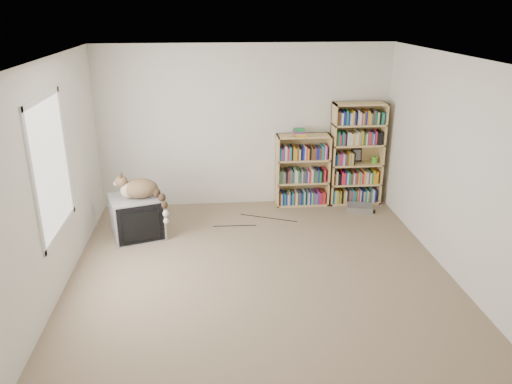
{
  "coord_description": "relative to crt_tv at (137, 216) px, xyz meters",
  "views": [
    {
      "loc": [
        -0.53,
        -5.03,
        3.02
      ],
      "look_at": [
        0.02,
        1.0,
        0.74
      ],
      "focal_mm": 35.0,
      "sensor_mm": 36.0,
      "label": 1
    }
  ],
  "objects": [
    {
      "name": "bookcase_tall",
      "position": [
        3.33,
        0.98,
        0.49
      ],
      "size": [
        0.81,
        0.3,
        1.62
      ],
      "color": "tan",
      "rests_on": "floor"
    },
    {
      "name": "wall_right",
      "position": [
        3.84,
        -1.38,
        0.96
      ],
      "size": [
        0.02,
        5.0,
        2.5
      ],
      "primitive_type": "cube",
      "color": "silver",
      "rests_on": "floor"
    },
    {
      "name": "wall_front",
      "position": [
        1.59,
        -3.88,
        0.96
      ],
      "size": [
        4.5,
        0.02,
        2.5
      ],
      "primitive_type": "cube",
      "color": "silver",
      "rests_on": "floor"
    },
    {
      "name": "cat",
      "position": [
        0.13,
        -0.08,
        0.39
      ],
      "size": [
        0.72,
        0.52,
        0.58
      ],
      "rotation": [
        0.0,
        0.0,
        0.05
      ],
      "color": "#362216",
      "rests_on": "crt_tv"
    },
    {
      "name": "floor",
      "position": [
        1.59,
        -1.38,
        -0.29
      ],
      "size": [
        4.5,
        5.0,
        0.01
      ],
      "primitive_type": "cube",
      "color": "gray",
      "rests_on": "ground"
    },
    {
      "name": "framed_print",
      "position": [
        3.36,
        1.06,
        0.48
      ],
      "size": [
        0.16,
        0.05,
        0.21
      ],
      "primitive_type": "cube",
      "rotation": [
        -0.17,
        0.0,
        0.0
      ],
      "color": "black",
      "rests_on": "bookcase_tall"
    },
    {
      "name": "floor_cables",
      "position": [
        1.47,
        0.29,
        -0.29
      ],
      "size": [
        1.2,
        0.7,
        0.01
      ],
      "primitive_type": null,
      "color": "black",
      "rests_on": "floor"
    },
    {
      "name": "book_stack",
      "position": [
        2.4,
        0.92,
        0.9
      ],
      "size": [
        0.19,
        0.24,
        0.1
      ],
      "primitive_type": "cube",
      "color": "red",
      "rests_on": "bookcase_short"
    },
    {
      "name": "wall_back",
      "position": [
        1.59,
        1.12,
        0.96
      ],
      "size": [
        4.5,
        0.02,
        2.5
      ],
      "primitive_type": "cube",
      "color": "silver",
      "rests_on": "floor"
    },
    {
      "name": "green_mug",
      "position": [
        3.62,
        0.96,
        0.43
      ],
      "size": [
        0.09,
        0.09,
        0.1
      ],
      "primitive_type": "cylinder",
      "color": "green",
      "rests_on": "bookcase_tall"
    },
    {
      "name": "wall_outlet",
      "position": [
        -0.65,
        0.34,
        0.03
      ],
      "size": [
        0.01,
        0.08,
        0.13
      ],
      "primitive_type": "cube",
      "color": "silver",
      "rests_on": "wall_left"
    },
    {
      "name": "bookcase_short",
      "position": [
        2.47,
        0.98,
        0.23
      ],
      "size": [
        0.83,
        0.3,
        1.14
      ],
      "color": "tan",
      "rests_on": "floor"
    },
    {
      "name": "crt_tv",
      "position": [
        0.0,
        0.0,
        0.0
      ],
      "size": [
        0.82,
        0.78,
        0.58
      ],
      "rotation": [
        0.0,
        0.0,
        0.31
      ],
      "color": "gray",
      "rests_on": "floor"
    },
    {
      "name": "wall_left",
      "position": [
        -0.66,
        -1.38,
        0.96
      ],
      "size": [
        0.02,
        5.0,
        2.5
      ],
      "primitive_type": "cube",
      "color": "silver",
      "rests_on": "floor"
    },
    {
      "name": "dvd_player",
      "position": [
        3.33,
        0.6,
        -0.24
      ],
      "size": [
        0.44,
        0.36,
        0.09
      ],
      "primitive_type": "cube",
      "rotation": [
        0.0,
        0.0,
        -0.25
      ],
      "color": "#A2A2A6",
      "rests_on": "floor"
    },
    {
      "name": "ceiling",
      "position": [
        1.59,
        -1.38,
        2.21
      ],
      "size": [
        4.5,
        5.0,
        0.02
      ],
      "primitive_type": "cube",
      "color": "white",
      "rests_on": "wall_back"
    },
    {
      "name": "window",
      "position": [
        -0.65,
        -1.18,
        1.11
      ],
      "size": [
        0.02,
        1.22,
        1.52
      ],
      "primitive_type": "cube",
      "color": "white",
      "rests_on": "wall_left"
    }
  ]
}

